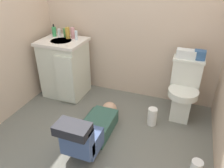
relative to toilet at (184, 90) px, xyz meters
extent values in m
cube|color=#66655C|center=(-0.82, -0.75, -0.39)|extent=(2.92, 3.11, 0.04)
cube|color=#CDB198|center=(-0.82, 0.34, 0.83)|extent=(2.58, 0.08, 2.40)
cube|color=silver|center=(0.00, -0.04, -0.18)|extent=(0.22, 0.30, 0.38)
cylinder|color=silver|center=(0.00, -0.10, 0.01)|extent=(0.35, 0.35, 0.08)
cube|color=silver|center=(0.00, 0.09, 0.18)|extent=(0.34, 0.17, 0.34)
cube|color=silver|center=(0.00, 0.09, 0.37)|extent=(0.36, 0.19, 0.03)
cube|color=silver|center=(-1.64, -0.03, 0.02)|extent=(0.56, 0.48, 0.78)
cube|color=silver|center=(-1.64, -0.03, 0.43)|extent=(0.60, 0.52, 0.04)
cylinder|color=silver|center=(-1.64, -0.05, 0.43)|extent=(0.28, 0.28, 0.05)
cube|color=silver|center=(-1.49, -0.28, 0.00)|extent=(0.26, 0.03, 0.66)
cylinder|color=silver|center=(-1.64, 0.11, 0.50)|extent=(0.02, 0.02, 0.10)
cube|color=#33594C|center=(-0.84, -0.67, -0.28)|extent=(0.29, 0.52, 0.17)
sphere|color=tan|center=(-0.84, -0.34, -0.27)|extent=(0.19, 0.19, 0.19)
cube|color=#40527C|center=(-0.84, -1.03, -0.19)|extent=(0.31, 0.28, 0.20)
cube|color=#40527C|center=(-0.84, -1.17, -0.07)|extent=(0.31, 0.12, 0.32)
cube|color=black|center=(-0.84, -1.21, 0.11)|extent=(0.31, 0.19, 0.09)
cylinder|color=#33594C|center=(-1.03, -0.51, -0.31)|extent=(0.08, 0.30, 0.08)
cube|color=silver|center=(-0.04, 0.09, 0.43)|extent=(0.22, 0.11, 0.10)
cube|color=#33598C|center=(0.11, 0.09, 0.44)|extent=(0.12, 0.09, 0.11)
cylinder|color=#3BA058|center=(-1.83, 0.09, 0.52)|extent=(0.06, 0.06, 0.13)
cylinder|color=black|center=(-1.83, 0.09, 0.60)|extent=(0.02, 0.02, 0.04)
cylinder|color=white|center=(-1.75, 0.09, 0.51)|extent=(0.04, 0.04, 0.11)
cylinder|color=#519D48|center=(-1.67, 0.11, 0.51)|extent=(0.05, 0.05, 0.12)
cylinder|color=gold|center=(-1.60, 0.07, 0.53)|extent=(0.06, 0.06, 0.15)
cylinder|color=pink|center=(-1.54, 0.10, 0.53)|extent=(0.06, 0.06, 0.15)
cylinder|color=silver|center=(-1.46, 0.05, 0.51)|extent=(0.04, 0.04, 0.12)
cylinder|color=white|center=(-0.30, -0.32, -0.26)|extent=(0.11, 0.11, 0.22)
cylinder|color=white|center=(0.24, -0.84, -0.32)|extent=(0.11, 0.11, 0.10)
camera|label=1|loc=(-0.02, -2.46, 1.36)|focal=35.07mm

